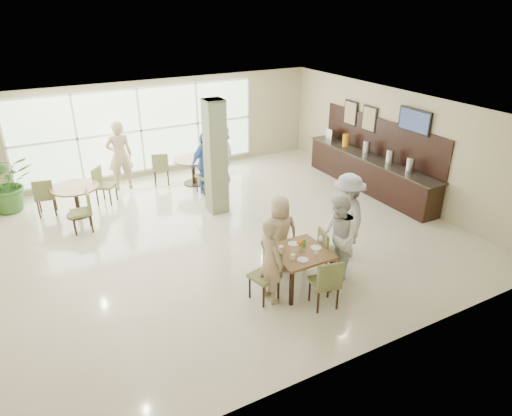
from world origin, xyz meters
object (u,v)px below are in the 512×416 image
main_table (299,255)px  adult_a (205,163)px  adult_standing (120,156)px  buffet_counter (370,170)px  teen_left (271,261)px  teen_standing (347,216)px  round_table_left (75,193)px  adult_b (222,152)px  teen_right (338,238)px  potted_plant (7,183)px  teen_far (280,233)px  round_table_right (193,165)px

main_table → adult_a: (0.25, 4.97, 0.18)m
main_table → adult_standing: (-1.68, 6.34, 0.30)m
buffet_counter → adult_a: 4.53m
teen_left → teen_standing: 2.23m
round_table_left → adult_b: adult_b is taller
teen_right → teen_left: bearing=-69.8°
buffet_counter → potted_plant: 9.40m
adult_b → round_table_left: bearing=-82.7°
potted_plant → teen_right: teen_right is taller
teen_far → teen_left: bearing=64.3°
teen_left → teen_standing: (2.14, 0.61, 0.10)m
teen_right → adult_b: bearing=-162.8°
teen_far → adult_b: size_ratio=0.92×
teen_left → adult_a: (0.90, 5.06, 0.05)m
main_table → teen_right: teen_right is taller
teen_left → round_table_right: bearing=-13.3°
adult_standing → round_table_left: bearing=42.5°
adult_a → adult_b: size_ratio=1.03×
teen_standing → adult_standing: 6.63m
round_table_right → potted_plant: bearing=173.9°
teen_standing → buffet_counter: bearing=150.4°
teen_left → adult_standing: 6.52m
buffet_counter → teen_right: 4.75m
round_table_left → teen_left: size_ratio=0.72×
adult_b → buffet_counter: bearing=51.3°
round_table_right → round_table_left: bearing=-169.7°
main_table → teen_standing: (1.49, 0.52, 0.23)m
teen_standing → adult_standing: (-3.17, 5.82, 0.07)m
potted_plant → adult_b: size_ratio=0.88×
potted_plant → teen_standing: bearing=-43.8°
adult_a → adult_standing: bearing=120.6°
round_table_left → teen_right: bearing=-53.8°
buffet_counter → adult_a: size_ratio=2.78×
teen_far → adult_standing: (-1.73, 5.57, 0.21)m
buffet_counter → teen_left: bearing=-147.9°
teen_left → round_table_left: bearing=19.7°
round_table_left → teen_standing: 6.51m
teen_far → adult_a: adult_a is taller
buffet_counter → adult_standing: 6.87m
adult_standing → adult_b: bearing=168.5°
adult_a → main_table: bearing=-116.8°
teen_left → teen_right: teen_right is taller
teen_left → teen_standing: size_ratio=0.89×
teen_right → round_table_left: bearing=-123.5°
round_table_left → main_table: bearing=-59.2°
round_table_right → adult_a: adult_a is taller
round_table_right → teen_far: size_ratio=0.73×
potted_plant → adult_a: 4.92m
round_table_right → adult_b: bearing=-5.2°
round_table_right → teen_far: teen_far is taller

